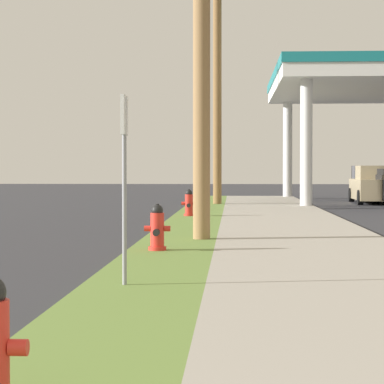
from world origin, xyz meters
TOP-DOWN VIEW (x-y plane):
  - fire_hydrant_second at (0.50, 12.53)m, footprint 0.42×0.38m
  - fire_hydrant_third at (0.47, 22.36)m, footprint 0.42×0.37m
  - utility_pole_background at (1.10, 30.57)m, footprint 0.35×1.40m
  - street_sign_post at (0.49, 8.58)m, footprint 0.05×0.36m
  - car_tan_by_near_pump at (7.71, 34.16)m, footprint 2.09×4.57m

SIDE VIEW (x-z plane):
  - fire_hydrant_second at x=0.50m, z-range 0.07..0.82m
  - fire_hydrant_third at x=0.47m, z-range 0.07..0.82m
  - car_tan_by_near_pump at x=7.71m, z-range -0.07..1.51m
  - street_sign_post at x=0.49m, z-range 0.57..2.69m
  - utility_pole_background at x=1.10m, z-range 0.20..8.99m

